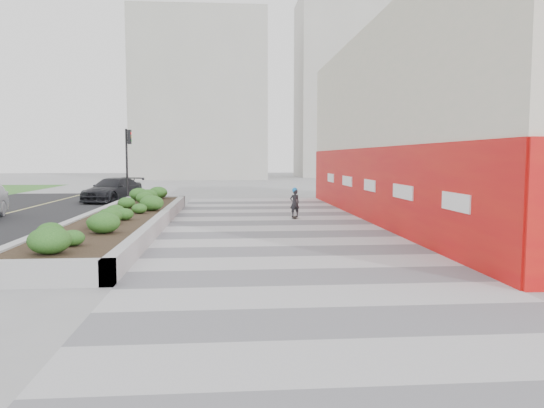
{
  "coord_description": "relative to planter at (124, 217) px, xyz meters",
  "views": [
    {
      "loc": [
        -1.7,
        -12.68,
        2.6
      ],
      "look_at": [
        -0.27,
        4.38,
        1.1
      ],
      "focal_mm": 35.0,
      "sensor_mm": 36.0,
      "label": 1
    }
  ],
  "objects": [
    {
      "name": "ground",
      "position": [
        5.5,
        -7.0,
        -0.42
      ],
      "size": [
        160.0,
        160.0,
        0.0
      ],
      "primitive_type": "plane",
      "color": "gray",
      "rests_on": "ground"
    },
    {
      "name": "walkway",
      "position": [
        5.5,
        -4.0,
        -0.41
      ],
      "size": [
        8.0,
        36.0,
        0.01
      ],
      "primitive_type": "cube",
      "color": "#A8A8AD",
      "rests_on": "ground"
    },
    {
      "name": "distant_bldg_north_r",
      "position": [
        20.5,
        53.0,
        11.58
      ],
      "size": [
        14.0,
        10.0,
        24.0
      ],
      "primitive_type": "cube",
      "color": "#ADAAA3",
      "rests_on": "ground"
    },
    {
      "name": "car_dark",
      "position": [
        -3.0,
        12.37,
        0.28
      ],
      "size": [
        3.4,
        5.21,
        1.4
      ],
      "primitive_type": "imported",
      "rotation": [
        0.0,
        0.0,
        -0.32
      ],
      "color": "black",
      "rests_on": "ground"
    },
    {
      "name": "building",
      "position": [
        12.48,
        1.98,
        3.56
      ],
      "size": [
        6.04,
        24.08,
        8.0
      ],
      "color": "beige",
      "rests_on": "ground"
    },
    {
      "name": "traffic_signal_near",
      "position": [
        -1.73,
        10.5,
        2.34
      ],
      "size": [
        0.33,
        0.28,
        4.2
      ],
      "color": "black",
      "rests_on": "ground"
    },
    {
      "name": "manhole_cover",
      "position": [
        6.0,
        -4.0,
        -0.42
      ],
      "size": [
        0.44,
        0.44,
        0.01
      ],
      "primitive_type": "cylinder",
      "color": "#595654",
      "rests_on": "ground"
    },
    {
      "name": "skateboarder",
      "position": [
        6.65,
        2.68,
        0.26
      ],
      "size": [
        0.5,
        0.74,
        1.34
      ],
      "rotation": [
        0.0,
        0.0,
        -0.15
      ],
      "color": "beige",
      "rests_on": "ground"
    },
    {
      "name": "planter",
      "position": [
        0.0,
        0.0,
        0.0
      ],
      "size": [
        3.0,
        18.0,
        0.9
      ],
      "color": "#9E9EA0",
      "rests_on": "ground"
    },
    {
      "name": "distant_bldg_north_l",
      "position": [
        0.5,
        48.0,
        9.58
      ],
      "size": [
        16.0,
        12.0,
        20.0
      ],
      "primitive_type": "cube",
      "color": "#ADAAA3",
      "rests_on": "ground"
    }
  ]
}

